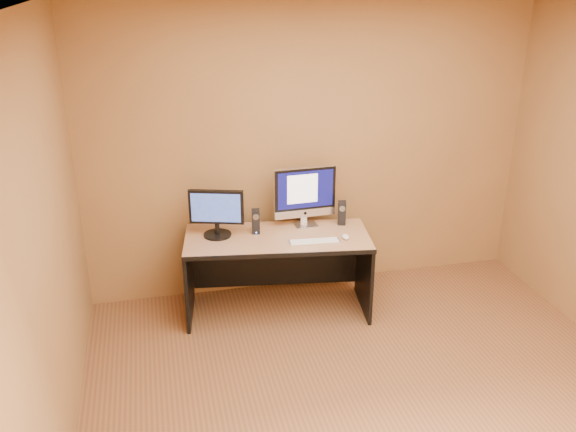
# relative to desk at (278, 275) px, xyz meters

# --- Properties ---
(floor) EXTENTS (4.00, 4.00, 0.00)m
(floor) POSITION_rel_desk_xyz_m (0.41, -1.52, -0.35)
(floor) COLOR brown
(floor) RESTS_ON ground
(walls) EXTENTS (4.00, 4.00, 2.60)m
(walls) POSITION_rel_desk_xyz_m (0.41, -1.52, 0.95)
(walls) COLOR olive
(walls) RESTS_ON ground
(ceiling) EXTENTS (4.00, 4.00, 0.00)m
(ceiling) POSITION_rel_desk_xyz_m (0.41, -1.52, 2.25)
(ceiling) COLOR white
(ceiling) RESTS_ON walls
(desk) EXTENTS (1.61, 0.88, 0.71)m
(desk) POSITION_rel_desk_xyz_m (0.00, 0.00, 0.00)
(desk) COLOR #A87E54
(desk) RESTS_ON ground
(imac) EXTENTS (0.55, 0.23, 0.53)m
(imac) POSITION_rel_desk_xyz_m (0.29, 0.19, 0.62)
(imac) COLOR silver
(imac) RESTS_ON desk
(second_monitor) EXTENTS (0.51, 0.35, 0.40)m
(second_monitor) POSITION_rel_desk_xyz_m (-0.48, 0.13, 0.56)
(second_monitor) COLOR black
(second_monitor) RESTS_ON desk
(speaker_left) EXTENTS (0.07, 0.08, 0.21)m
(speaker_left) POSITION_rel_desk_xyz_m (-0.16, 0.12, 0.46)
(speaker_left) COLOR black
(speaker_left) RESTS_ON desk
(speaker_right) EXTENTS (0.08, 0.08, 0.21)m
(speaker_right) POSITION_rel_desk_xyz_m (0.60, 0.14, 0.46)
(speaker_right) COLOR black
(speaker_right) RESTS_ON desk
(keyboard) EXTENTS (0.42, 0.15, 0.02)m
(keyboard) POSITION_rel_desk_xyz_m (0.27, -0.18, 0.36)
(keyboard) COLOR silver
(keyboard) RESTS_ON desk
(mouse) EXTENTS (0.07, 0.10, 0.03)m
(mouse) POSITION_rel_desk_xyz_m (0.54, -0.16, 0.37)
(mouse) COLOR white
(mouse) RESTS_ON desk
(cable_a) EXTENTS (0.09, 0.20, 0.01)m
(cable_a) POSITION_rel_desk_xyz_m (0.27, 0.29, 0.36)
(cable_a) COLOR black
(cable_a) RESTS_ON desk
(cable_b) EXTENTS (0.13, 0.13, 0.01)m
(cable_b) POSITION_rel_desk_xyz_m (0.26, 0.27, 0.36)
(cable_b) COLOR black
(cable_b) RESTS_ON desk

